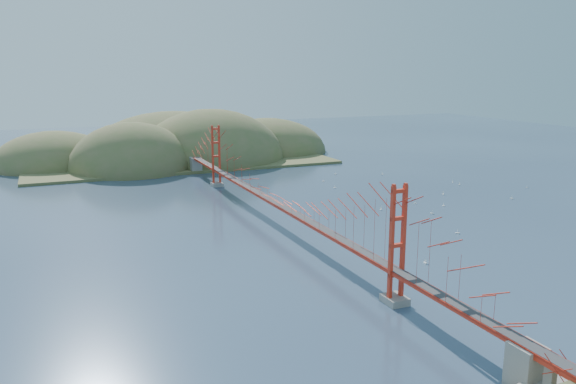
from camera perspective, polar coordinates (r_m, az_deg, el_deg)
name	(u,v)px	position (r m, az deg, el deg)	size (l,w,h in m)	color
ground	(276,225)	(80.76, -1.21, -3.39)	(320.00, 320.00, 0.00)	#283A51
bridge	(275,177)	(79.31, -1.28, 1.53)	(2.20, 94.40, 12.00)	gray
far_headlands	(182,157)	(145.65, -10.67, 3.49)	(84.00, 58.00, 25.00)	brown
sailboat_2	(443,205)	(95.25, 15.52, -1.31)	(0.51, 0.46, 0.58)	white
sailboat_7	(335,187)	(106.26, 4.77, 0.50)	(0.57, 0.48, 0.66)	white
sailboat_12	(323,181)	(112.12, 3.61, 1.14)	(0.53, 0.43, 0.63)	white
sailboat_11	(527,187)	(115.27, 23.10, 0.47)	(0.52, 0.52, 0.56)	white
sailboat_9	(453,182)	(115.59, 16.38, 1.00)	(0.60, 0.60, 0.63)	white
sailboat_1	(432,213)	(89.84, 14.42, -2.05)	(0.63, 0.63, 0.71)	white
sailboat_17	(382,174)	(120.86, 9.54, 1.81)	(0.58, 0.49, 0.67)	white
sailboat_16	(415,203)	(95.91, 12.81, -1.08)	(0.51, 0.51, 0.55)	white
sailboat_6	(457,232)	(80.11, 16.83, -3.95)	(0.62, 0.62, 0.66)	white
sailboat_15	(335,174)	(119.96, 4.85, 1.86)	(0.64, 0.64, 0.68)	white
sailboat_8	(459,184)	(113.73, 17.02, 0.78)	(0.58, 0.58, 0.64)	white
sailboat_14	(381,209)	(90.64, 9.40, -1.71)	(0.62, 0.62, 0.65)	white
sailboat_4	(443,194)	(103.98, 15.48, -0.17)	(0.71, 0.71, 0.74)	white
sailboat_5	(512,198)	(104.44, 21.77, -0.56)	(0.58, 0.63, 0.71)	white
sailboat_0	(425,262)	(67.09, 13.78, -6.93)	(0.53, 0.61, 0.69)	white
sailboat_10	(401,268)	(64.65, 11.44, -7.58)	(0.42, 0.49, 0.55)	white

